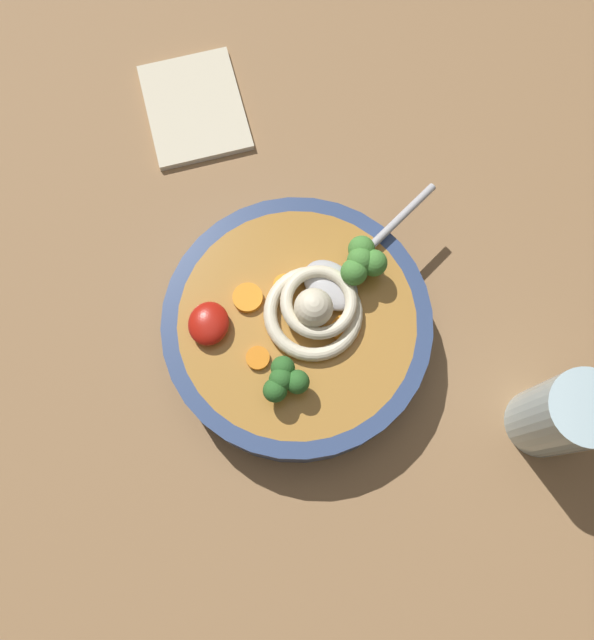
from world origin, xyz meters
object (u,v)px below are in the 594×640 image
object	(u,v)px
soup_bowl	(297,327)
folded_napkin	(195,107)
noodle_pile	(315,309)
drinking_glass	(561,416)
soup_spoon	(340,276)

from	to	relation	value
soup_bowl	folded_napkin	distance (cm)	30.17
soup_bowl	noodle_pile	bearing A→B (deg)	-61.14
drinking_glass	folded_napkin	bearing A→B (deg)	51.99
soup_spoon	folded_napkin	size ratio (longest dim) A/B	1.11
drinking_glass	folded_napkin	world-z (taller)	drinking_glass
soup_spoon	noodle_pile	bearing A→B (deg)	-170.59
folded_napkin	soup_spoon	bearing A→B (deg)	-137.81
soup_bowl	soup_spoon	bearing A→B (deg)	-37.47
soup_bowl	noodle_pile	xyz separation A→B (cm)	(0.87, -1.57, 3.99)
soup_bowl	folded_napkin	xyz separation A→B (cm)	(25.81, 15.43, -2.46)
soup_bowl	drinking_glass	size ratio (longest dim) A/B	2.34
noodle_pile	drinking_glass	bearing A→B (deg)	-106.21
noodle_pile	soup_spoon	xyz separation A→B (cm)	(3.89, -2.08, -0.51)
soup_bowl	folded_napkin	world-z (taller)	soup_bowl
soup_spoon	drinking_glass	distance (cm)	24.22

